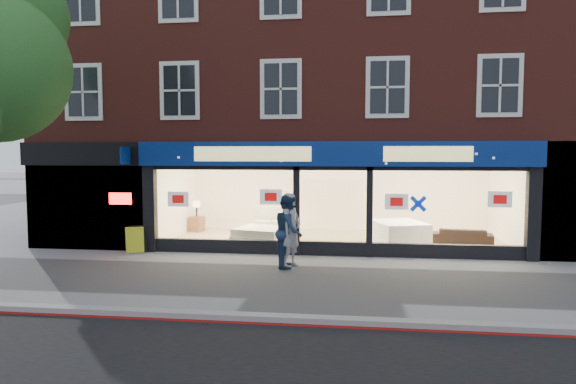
% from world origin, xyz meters
% --- Properties ---
extents(ground, '(120.00, 120.00, 0.00)m').
position_xyz_m(ground, '(0.00, 0.00, 0.00)').
color(ground, gray).
rests_on(ground, ground).
extents(kerb_line, '(60.00, 0.10, 0.01)m').
position_xyz_m(kerb_line, '(0.00, -3.10, 0.01)').
color(kerb_line, '#8C0A07').
rests_on(kerb_line, ground).
extents(kerb_stone, '(60.00, 0.25, 0.12)m').
position_xyz_m(kerb_stone, '(0.00, -2.90, 0.06)').
color(kerb_stone, gray).
rests_on(kerb_stone, ground).
extents(showroom_floor, '(11.00, 4.50, 0.10)m').
position_xyz_m(showroom_floor, '(0.00, 5.25, 0.05)').
color(showroom_floor, tan).
rests_on(showroom_floor, ground).
extents(building, '(19.00, 8.26, 10.30)m').
position_xyz_m(building, '(-0.02, 6.93, 6.67)').
color(building, maroon).
rests_on(building, ground).
extents(display_bed, '(2.00, 2.25, 1.08)m').
position_xyz_m(display_bed, '(-2.19, 4.33, 0.40)').
color(display_bed, beige).
rests_on(display_bed, showroom_floor).
extents(bedside_table, '(0.55, 0.55, 0.55)m').
position_xyz_m(bedside_table, '(-5.10, 6.38, 0.38)').
color(bedside_table, brown).
rests_on(bedside_table, showroom_floor).
extents(mattress_stack, '(1.91, 2.15, 0.71)m').
position_xyz_m(mattress_stack, '(2.03, 4.69, 0.45)').
color(mattress_stack, white).
rests_on(mattress_stack, showroom_floor).
extents(sofa, '(1.91, 0.96, 0.53)m').
position_xyz_m(sofa, '(3.97, 4.72, 0.37)').
color(sofa, black).
rests_on(sofa, showroom_floor).
extents(a_board, '(0.61, 0.50, 0.81)m').
position_xyz_m(a_board, '(-5.82, 2.70, 0.41)').
color(a_board, yellow).
rests_on(a_board, ground).
extents(pedestrian_grey, '(0.72, 0.84, 1.94)m').
position_xyz_m(pedestrian_grey, '(-1.01, 1.41, 0.97)').
color(pedestrian_grey, '#93959A').
rests_on(pedestrian_grey, ground).
extents(pedestrian_blue, '(0.77, 0.96, 1.90)m').
position_xyz_m(pedestrian_blue, '(-1.08, 1.43, 0.95)').
color(pedestrian_blue, '#1B2D4B').
rests_on(pedestrian_blue, ground).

